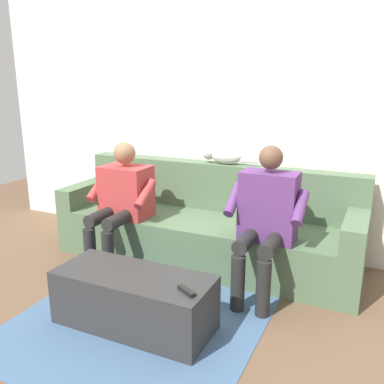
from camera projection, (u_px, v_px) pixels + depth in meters
ground_plane at (167, 295)px, 3.08m from camera, size 8.00×8.00×0.00m
back_wall at (227, 109)px, 3.78m from camera, size 5.17×0.06×2.61m
couch at (206, 228)px, 3.65m from camera, size 2.63×0.78×0.83m
coffee_table at (134, 300)px, 2.65m from camera, size 1.03×0.43×0.36m
person_left_seated at (266, 215)px, 2.96m from camera, size 0.56×0.55×1.11m
person_right_seated at (122, 197)px, 3.51m from camera, size 0.56×0.61×1.05m
cat_on_backrest at (222, 155)px, 3.69m from camera, size 0.52×0.13×0.16m
remote_black at (187, 291)px, 2.37m from camera, size 0.14×0.10×0.02m
floor_rug at (147, 313)px, 2.83m from camera, size 1.57×1.82×0.01m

